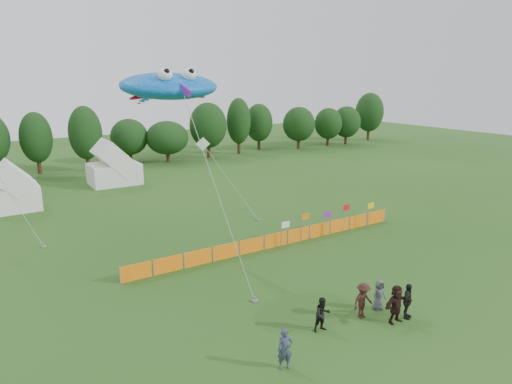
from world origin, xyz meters
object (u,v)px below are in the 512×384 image
spectator_d (407,301)px  spectator_e (379,295)px  spectator_b (323,314)px  tent_left (14,190)px  spectator_f (396,304)px  stingray_kite (167,86)px  spectator_a (285,349)px  spectator_c (363,301)px  tent_right (114,167)px  barrier_fence (276,240)px

spectator_d → spectator_e: 1.46m
spectator_b → tent_left: bearing=115.8°
spectator_d → spectator_f: bearing=151.5°
stingray_kite → tent_left: bearing=110.3°
tent_left → spectator_a: tent_left is taller
spectator_d → stingray_kite: stingray_kite is taller
spectator_c → spectator_f: bearing=-49.6°
spectator_a → stingray_kite: (0.42, 12.37, 10.18)m
tent_left → stingray_kite: stingray_kite is taller
spectator_b → spectator_f: (3.51, -1.32, 0.12)m
tent_right → spectator_b: (-0.43, -35.64, -1.05)m
tent_left → barrier_fence: tent_left is taller
spectator_c → spectator_d: (1.83, -1.20, -0.01)m
tent_right → stingray_kite: stingray_kite is taller
tent_right → barrier_fence: bearing=-81.1°
spectator_a → spectator_c: 5.76m
tent_left → spectator_e: size_ratio=2.45×
spectator_c → spectator_b: bearing=174.8°
tent_right → spectator_c: tent_right is taller
barrier_fence → spectator_b: bearing=-113.6°
spectator_c → stingray_kite: size_ratio=0.13×
barrier_fence → spectator_f: 11.49m
spectator_c → spectator_d: spectator_c is taller
barrier_fence → spectator_e: 10.14m
spectator_a → spectator_b: 3.45m
spectator_e → tent_right: bearing=95.0°
spectator_b → spectator_f: 3.75m
spectator_f → tent_left: bearing=113.9°
stingray_kite → spectator_f: bearing=-63.1°
spectator_f → stingray_kite: size_ratio=0.14×
tent_left → spectator_d: 34.78m
spectator_a → spectator_d: 7.46m
tent_right → spectator_b: 35.66m
tent_left → spectator_e: bearing=-65.8°
spectator_e → barrier_fence: bearing=86.0°
spectator_a → spectator_b: (3.17, 1.37, -0.05)m
spectator_a → spectator_f: 6.68m
spectator_a → spectator_c: (5.63, 1.22, 0.03)m
spectator_b → spectator_f: bearing=-12.9°
barrier_fence → stingray_kite: size_ratio=1.55×
spectator_b → spectator_f: spectator_f is taller
tent_left → spectator_e: (13.68, -30.38, -0.97)m
tent_left → spectator_e: tent_left is taller
spectator_a → spectator_c: spectator_c is taller
spectator_d → stingray_kite: bearing=93.2°
tent_right → stingray_kite: 26.48m
spectator_a → spectator_d: size_ratio=0.98×
spectator_c → spectator_f: size_ratio=0.96×
stingray_kite → tent_right: bearing=82.7°
spectator_c → spectator_d: size_ratio=1.01×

